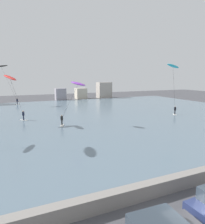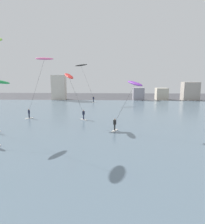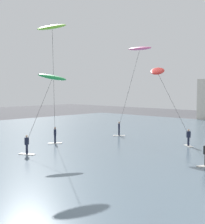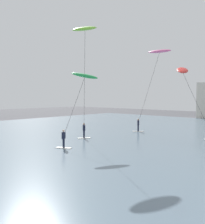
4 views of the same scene
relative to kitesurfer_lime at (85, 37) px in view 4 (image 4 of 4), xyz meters
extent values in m
cube|color=silver|center=(-1.98, 1.71, -10.20)|extent=(1.12, 1.42, 0.06)
cylinder|color=#191E33|center=(-1.98, 1.71, -9.78)|extent=(0.20, 0.20, 0.78)
cube|color=#191E33|center=(-1.98, 1.71, -9.09)|extent=(0.40, 0.37, 0.60)
sphere|color=#9E7051|center=(-1.98, 1.71, -8.68)|extent=(0.20, 0.20, 0.20)
cylinder|color=#333333|center=(-0.91, 0.79, -4.27)|extent=(2.17, 1.88, 9.75)
ellipsoid|color=#7AD133|center=(0.16, -0.14, 0.75)|extent=(1.80, 3.82, 1.28)
cube|color=silver|center=(0.73, -3.35, -10.20)|extent=(1.46, 0.96, 0.06)
cylinder|color=#191E33|center=(0.73, -3.35, -9.78)|extent=(0.20, 0.20, 0.78)
cube|color=#191E33|center=(0.73, -3.35, -9.09)|extent=(0.34, 0.40, 0.60)
sphere|color=beige|center=(0.73, -3.35, -8.68)|extent=(0.20, 0.20, 0.20)
cylinder|color=#333333|center=(0.45, -1.78, -6.50)|extent=(0.59, 3.16, 5.29)
ellipsoid|color=green|center=(0.17, -0.21, -3.71)|extent=(2.37, 2.45, 0.96)
cylinder|color=#333333|center=(7.64, 8.10, -6.21)|extent=(1.67, 2.92, 5.87)
ellipsoid|color=red|center=(6.82, 6.66, -3.13)|extent=(2.40, 3.61, 1.26)
cube|color=silver|center=(-0.87, 10.19, -10.20)|extent=(1.34, 1.25, 0.06)
cylinder|color=#191E33|center=(-0.87, 10.19, -9.78)|extent=(0.20, 0.20, 0.78)
cube|color=#191E33|center=(-0.87, 10.19, -9.09)|extent=(0.39, 0.40, 0.60)
sphere|color=tan|center=(-0.87, 10.19, -8.68)|extent=(0.20, 0.20, 0.20)
cylinder|color=#333333|center=(0.73, 10.01, -4.88)|extent=(3.22, 0.39, 8.53)
ellipsoid|color=pink|center=(2.33, 9.82, -0.46)|extent=(3.00, 1.00, 0.56)
camera|label=1|loc=(6.55, -26.97, -2.84)|focal=33.40mm
camera|label=2|loc=(12.86, -22.83, -2.93)|focal=32.58mm
camera|label=3|loc=(24.01, -18.45, -4.72)|focal=52.65mm
camera|label=4|loc=(19.58, -18.90, -5.55)|focal=44.70mm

